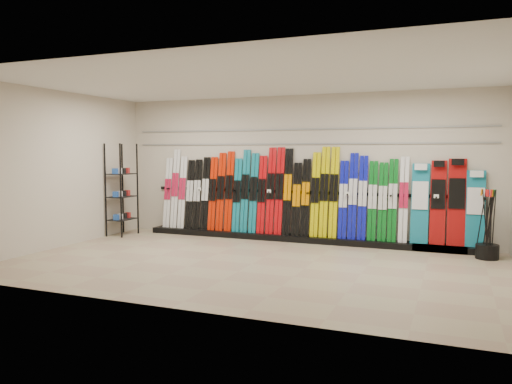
% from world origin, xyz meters
% --- Properties ---
extents(floor, '(8.00, 8.00, 0.00)m').
position_xyz_m(floor, '(0.00, 0.00, 0.00)').
color(floor, '#9F866D').
rests_on(floor, ground).
extents(back_wall, '(8.00, 0.00, 8.00)m').
position_xyz_m(back_wall, '(0.00, 2.50, 1.50)').
color(back_wall, beige).
rests_on(back_wall, floor).
extents(left_wall, '(0.00, 5.00, 5.00)m').
position_xyz_m(left_wall, '(-4.00, 0.00, 1.50)').
color(left_wall, beige).
rests_on(left_wall, floor).
extents(ceiling, '(8.00, 8.00, 0.00)m').
position_xyz_m(ceiling, '(0.00, 0.00, 3.00)').
color(ceiling, silver).
rests_on(ceiling, back_wall).
extents(ski_rack_base, '(8.00, 0.40, 0.12)m').
position_xyz_m(ski_rack_base, '(0.22, 2.28, 0.06)').
color(ski_rack_base, black).
rests_on(ski_rack_base, floor).
extents(skis, '(5.37, 0.27, 1.82)m').
position_xyz_m(skis, '(-0.45, 2.35, 0.95)').
color(skis, silver).
rests_on(skis, ski_rack_base).
extents(snowboards, '(1.28, 0.25, 1.59)m').
position_xyz_m(snowboards, '(2.93, 2.36, 0.87)').
color(snowboards, '#14728C').
rests_on(snowboards, ski_rack_base).
extents(accessory_rack, '(0.40, 0.60, 2.01)m').
position_xyz_m(accessory_rack, '(-3.75, 1.59, 1.01)').
color(accessory_rack, black).
rests_on(accessory_rack, floor).
extents(pole_bin, '(0.38, 0.38, 0.25)m').
position_xyz_m(pole_bin, '(3.60, 1.87, 0.12)').
color(pole_bin, black).
rests_on(pole_bin, floor).
extents(ski_poles, '(0.30, 0.38, 1.18)m').
position_xyz_m(ski_poles, '(3.60, 1.86, 0.61)').
color(ski_poles, black).
rests_on(ski_poles, pole_bin).
extents(slatwall_rail_0, '(7.60, 0.02, 0.03)m').
position_xyz_m(slatwall_rail_0, '(0.00, 2.48, 2.00)').
color(slatwall_rail_0, gray).
rests_on(slatwall_rail_0, back_wall).
extents(slatwall_rail_1, '(7.60, 0.02, 0.03)m').
position_xyz_m(slatwall_rail_1, '(0.00, 2.48, 2.30)').
color(slatwall_rail_1, gray).
rests_on(slatwall_rail_1, back_wall).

